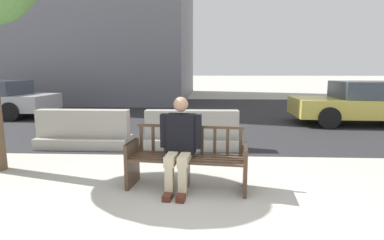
% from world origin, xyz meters
% --- Properties ---
extents(ground_plane, '(200.00, 200.00, 0.00)m').
position_xyz_m(ground_plane, '(0.00, 0.00, 0.00)').
color(ground_plane, '#ADA89E').
extents(street_asphalt, '(120.00, 12.00, 0.01)m').
position_xyz_m(street_asphalt, '(0.00, 8.70, 0.00)').
color(street_asphalt, '#28282B').
rests_on(street_asphalt, ground).
extents(street_bench, '(1.74, 0.70, 0.88)m').
position_xyz_m(street_bench, '(-0.10, 1.06, 0.40)').
color(street_bench, '#473323').
rests_on(street_bench, ground).
extents(seated_person, '(0.59, 0.75, 1.31)m').
position_xyz_m(seated_person, '(-0.20, 1.01, 0.69)').
color(seated_person, black).
rests_on(seated_person, ground).
extents(jersey_barrier_centre, '(2.01, 0.72, 0.84)m').
position_xyz_m(jersey_barrier_centre, '(-0.14, 3.28, 0.34)').
color(jersey_barrier_centre, gray).
rests_on(jersey_barrier_centre, ground).
extents(jersey_barrier_left, '(2.00, 0.68, 0.84)m').
position_xyz_m(jersey_barrier_left, '(-2.52, 3.25, 0.34)').
color(jersey_barrier_left, '#9E998E').
rests_on(jersey_barrier_left, ground).
extents(car_taxi_near, '(4.28, 2.11, 1.35)m').
position_xyz_m(car_taxi_near, '(5.12, 6.54, 0.67)').
color(car_taxi_near, '#DBC64C').
rests_on(car_taxi_near, ground).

